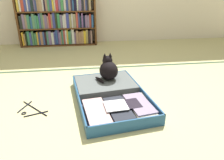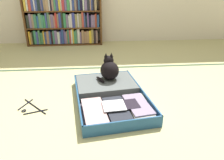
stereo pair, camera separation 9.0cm
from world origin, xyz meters
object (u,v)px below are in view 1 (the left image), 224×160
at_px(bookshelf, 57,20).
at_px(clothes_hanger, 31,110).
at_px(open_suitcase, 110,95).
at_px(black_cat, 108,70).

height_order(bookshelf, clothes_hanger, bookshelf).
bearing_deg(bookshelf, clothes_hanger, -91.26).
xyz_separation_m(open_suitcase, clothes_hanger, (-0.71, -0.11, -0.04)).
height_order(bookshelf, open_suitcase, bookshelf).
bearing_deg(black_cat, open_suitcase, -93.28).
height_order(open_suitcase, clothes_hanger, open_suitcase).
bearing_deg(open_suitcase, bookshelf, 107.40).
distance_m(bookshelf, clothes_hanger, 2.27).
relative_size(bookshelf, open_suitcase, 1.30).
distance_m(bookshelf, open_suitcase, 2.25).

